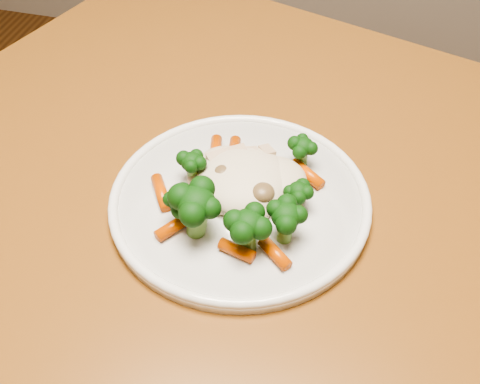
{
  "coord_description": "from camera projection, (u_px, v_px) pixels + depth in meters",
  "views": [
    {
      "loc": [
        0.15,
        -0.39,
        1.19
      ],
      "look_at": [
        0.04,
        0.02,
        0.77
      ],
      "focal_mm": 45.0,
      "sensor_mm": 36.0,
      "label": 1
    }
  ],
  "objects": [
    {
      "name": "meal",
      "position": [
        238.0,
        190.0,
        0.58
      ],
      "size": [
        0.17,
        0.17,
        0.05
      ],
      "color": "beige",
      "rests_on": "plate"
    },
    {
      "name": "dining_table",
      "position": [
        344.0,
        304.0,
        0.66
      ],
      "size": [
        1.26,
        1.02,
        0.75
      ],
      "rotation": [
        0.0,
        0.0,
        -0.3
      ],
      "color": "brown",
      "rests_on": "ground"
    },
    {
      "name": "plate",
      "position": [
        240.0,
        202.0,
        0.6
      ],
      "size": [
        0.26,
        0.26,
        0.01
      ],
      "primitive_type": "cylinder",
      "color": "white",
      "rests_on": "dining_table"
    }
  ]
}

